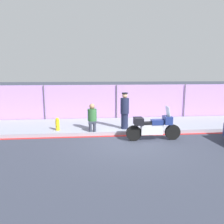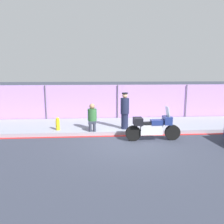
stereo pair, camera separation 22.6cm
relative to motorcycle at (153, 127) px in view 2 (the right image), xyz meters
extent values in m
plane|color=#333847|center=(-1.09, -0.31, -0.59)|extent=(120.00, 120.00, 0.00)
cube|color=#8E93A3|center=(-1.09, 2.42, -0.50)|extent=(31.17, 3.13, 0.18)
cube|color=red|center=(-1.09, 0.76, -0.58)|extent=(31.17, 0.18, 0.01)
cube|color=#AD7FC6|center=(-1.09, 4.07, 0.49)|extent=(29.61, 0.08, 2.15)
cylinder|color=#4C4C51|center=(-5.29, 3.97, 0.49)|extent=(0.05, 0.05, 2.15)
cylinder|color=#4C4C51|center=(-1.09, 3.97, 0.49)|extent=(0.05, 0.05, 2.15)
cylinder|color=#4C4C51|center=(3.10, 3.97, 0.49)|extent=(0.05, 0.05, 2.15)
cylinder|color=black|center=(0.87, 0.00, -0.26)|extent=(0.66, 0.14, 0.66)
cylinder|color=black|center=(-0.83, 0.00, -0.26)|extent=(0.66, 0.14, 0.66)
cube|color=silver|center=(-0.06, 0.00, -0.10)|extent=(0.94, 0.28, 0.44)
cube|color=navy|center=(0.18, 0.00, 0.21)|extent=(0.52, 0.31, 0.22)
cube|color=black|center=(-0.16, 0.00, 0.17)|extent=(0.60, 0.28, 0.10)
cube|color=navy|center=(0.62, 0.00, 0.29)|extent=(0.32, 0.48, 0.34)
cube|color=silver|center=(0.62, 0.00, 0.67)|extent=(0.11, 0.42, 0.42)
cube|color=black|center=(-0.64, 0.00, 0.27)|extent=(0.36, 0.51, 0.30)
cylinder|color=#191E38|center=(-1.01, 1.38, -0.04)|extent=(0.33, 0.33, 0.74)
cylinder|color=#191E38|center=(-1.01, 1.38, 0.71)|extent=(0.41, 0.41, 0.74)
sphere|color=tan|center=(-1.01, 1.38, 1.21)|extent=(0.25, 0.25, 0.25)
cylinder|color=black|center=(-1.01, 1.38, 1.31)|extent=(0.29, 0.29, 0.06)
cylinder|color=#2D3342|center=(-2.66, 0.97, -0.21)|extent=(0.14, 0.14, 0.39)
cylinder|color=#2D3342|center=(-2.47, 0.97, -0.21)|extent=(0.14, 0.14, 0.39)
cube|color=#2D3342|center=(-2.57, 1.16, -0.02)|extent=(0.36, 0.39, 0.10)
cylinder|color=#2D6033|center=(-2.57, 1.36, 0.31)|extent=(0.43, 0.43, 0.55)
sphere|color=#A37556|center=(-2.57, 1.36, 0.72)|extent=(0.26, 0.26, 0.26)
cylinder|color=gold|center=(-4.20, 1.38, -0.17)|extent=(0.18, 0.18, 0.48)
sphere|color=gold|center=(-4.20, 1.38, 0.12)|extent=(0.17, 0.17, 0.17)
cylinder|color=gold|center=(-4.20, 1.28, -0.15)|extent=(0.06, 0.07, 0.06)
camera|label=1|loc=(-2.61, -8.80, 2.28)|focal=35.00mm
camera|label=2|loc=(-2.39, -8.82, 2.28)|focal=35.00mm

